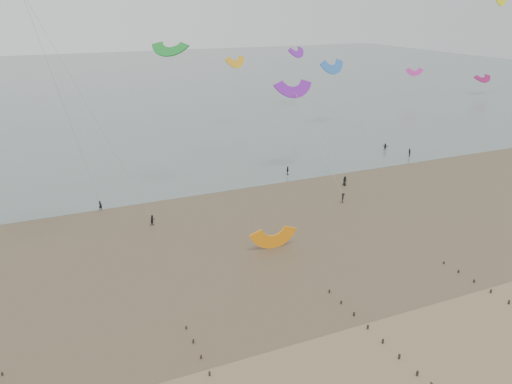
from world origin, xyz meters
TOP-DOWN VIEW (x-y plane):
  - ground at (0.00, 0.00)m, footprint 500.00×500.00m
  - sea_and_shore at (-4.08, 34.40)m, footprint 500.00×665.00m
  - kitesurfer_lead at (-18.07, 49.96)m, footprint 0.75×0.70m
  - kitesurfers at (27.53, 48.18)m, footprint 63.59×25.97m
  - grounded_kite at (2.89, 25.54)m, footprint 6.16×4.92m
  - kites_airborne at (-19.38, 94.97)m, footprint 255.84×120.65m

SIDE VIEW (x-z plane):
  - ground at x=0.00m, z-range 0.00..0.00m
  - grounded_kite at x=2.89m, z-range -1.63..1.63m
  - sea_and_shore at x=-4.08m, z-range -0.01..0.02m
  - kitesurfer_lead at x=-18.07m, z-range 0.00..1.73m
  - kitesurfers at x=27.53m, z-range -0.05..1.83m
  - kites_airborne at x=-19.38m, z-range 1.50..45.79m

